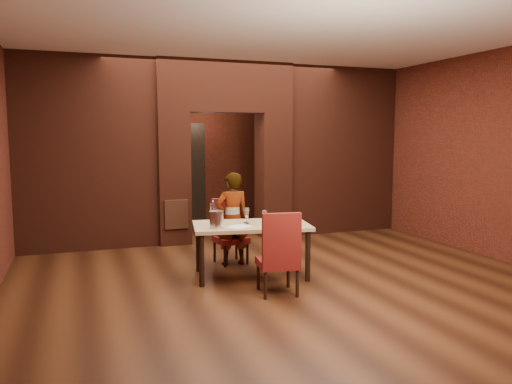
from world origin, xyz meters
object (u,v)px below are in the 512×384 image
Objects in this scene: chair_far at (231,231)px; wine_glass_c at (264,218)px; wine_glass_a at (247,217)px; wine_bucket at (217,219)px; chair_near at (277,252)px; wine_glass_b at (246,215)px; water_bottle at (212,212)px; dining_table at (251,250)px; person_seated at (232,219)px; potted_plant at (274,244)px.

chair_far reaches higher than wine_glass_c.
wine_bucket reaches higher than wine_glass_a.
chair_near is at bearing -94.73° from chair_far.
wine_glass_b is (-0.08, 0.92, 0.31)m from chair_near.
dining_table is at bearing -21.47° from water_bottle.
wine_glass_a reaches higher than wine_glass_c.
person_seated reaches higher than chair_far.
chair_far is at bearing 89.67° from wine_glass_a.
water_bottle is at bearing 171.98° from wine_glass_b.
chair_far is 0.81m from potted_plant.
potted_plant is at bearing 61.47° from wine_glass_c.
person_seated is at bearing 48.76° from water_bottle.
dining_table is 0.81m from chair_near.
potted_plant is at bearing 1.23° from chair_far.
person_seated is at bearing 104.80° from wine_glass_c.
water_bottle is (-0.43, -0.49, 0.19)m from person_seated.
chair_near is at bearing -85.06° from wine_glass_b.
chair_far is 3.13× the size of water_bottle.
wine_glass_c is 0.61× the size of water_bottle.
wine_glass_c is at bearing -90.09° from chair_near.
chair_near reaches higher than wine_glass_a.
wine_glass_b is at bearing -8.02° from water_bottle.
dining_table is 0.46m from wine_glass_a.
wine_glass_a is at bearing -98.98° from chair_far.
wine_glass_c is 0.46× the size of potted_plant.
wine_glass_a is 0.47× the size of potted_plant.
wine_glass_b is 0.46m from water_bottle.
wine_glass_b is 0.54m from wine_bucket.
wine_glass_a is 0.12m from wine_glass_b.
wine_glass_c is at bearing -28.32° from wine_glass_a.
dining_table is 8.06× the size of wine_glass_a.
chair_near reaches higher than potted_plant.
water_bottle is at bearing 47.75° from person_seated.
wine_glass_b is (0.03, 0.12, 0.00)m from wine_glass_a.
wine_glass_c is at bearing 1.68° from wine_bucket.
wine_glass_c is at bearing 103.79° from person_seated.
wine_bucket is 1.70m from potted_plant.
dining_table is 3.78× the size of potted_plant.
wine_glass_b is at bearing -133.02° from potted_plant.
person_seated is at bearing -100.01° from chair_far.
person_seated is (-0.11, 1.48, 0.18)m from chair_near.
chair_far is at bearing -170.11° from potted_plant.
potted_plant is (0.64, 1.70, -0.30)m from chair_near.
wine_bucket is at bearing -95.22° from water_bottle.
wine_glass_b is (0.03, -0.55, 0.13)m from person_seated.
person_seated is 0.57m from wine_glass_b.
wine_bucket reaches higher than potted_plant.
wine_glass_a is at bearing -179.84° from dining_table.
person_seated reaches higher than water_bottle.
wine_glass_c reaches higher than potted_plant.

